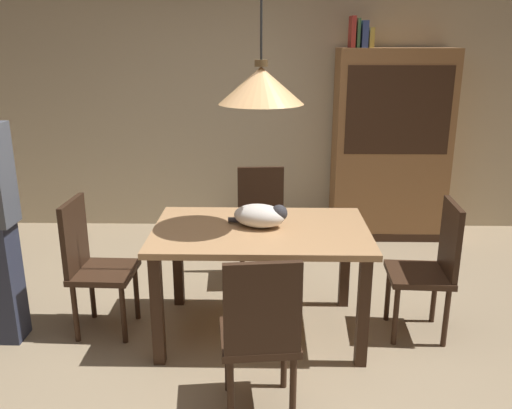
{
  "coord_description": "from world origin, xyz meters",
  "views": [
    {
      "loc": [
        0.09,
        -2.91,
        1.93
      ],
      "look_at": [
        0.02,
        0.58,
        0.85
      ],
      "focal_mm": 37.67,
      "sensor_mm": 36.0,
      "label": 1
    }
  ],
  "objects": [
    {
      "name": "book_yellow_short",
      "position": [
        1.05,
        2.32,
        1.94
      ],
      "size": [
        0.04,
        0.2,
        0.18
      ],
      "primitive_type": "cube",
      "color": "gold",
      "rests_on": "hutch_bookcase"
    },
    {
      "name": "chair_right_side",
      "position": [
        1.19,
        0.37,
        0.51
      ],
      "size": [
        0.42,
        0.42,
        0.93
      ],
      "color": "#382316",
      "rests_on": "ground"
    },
    {
      "name": "cat_sleeping",
      "position": [
        0.06,
        0.41,
        0.83
      ],
      "size": [
        0.4,
        0.3,
        0.16
      ],
      "color": "silver",
      "rests_on": "dining_table"
    },
    {
      "name": "hutch_bookcase",
      "position": [
        1.31,
        2.32,
        0.89
      ],
      "size": [
        1.12,
        0.45,
        1.85
      ],
      "color": "olive",
      "rests_on": "ground"
    },
    {
      "name": "chair_far_back",
      "position": [
        0.05,
        1.26,
        0.51
      ],
      "size": [
        0.43,
        0.43,
        0.93
      ],
      "color": "#382316",
      "rests_on": "ground"
    },
    {
      "name": "book_blue_wide",
      "position": [
        0.98,
        2.32,
        1.97
      ],
      "size": [
        0.06,
        0.24,
        0.24
      ],
      "primitive_type": "cube",
      "color": "#384C93",
      "rests_on": "hutch_bookcase"
    },
    {
      "name": "ground",
      "position": [
        0.0,
        0.0,
        0.0
      ],
      "size": [
        10.0,
        10.0,
        0.0
      ],
      "primitive_type": "plane",
      "color": "#998466"
    },
    {
      "name": "chair_left_side",
      "position": [
        -1.07,
        0.38,
        0.51
      ],
      "size": [
        0.41,
        0.41,
        0.93
      ],
      "color": "#382316",
      "rests_on": "ground"
    },
    {
      "name": "back_wall",
      "position": [
        0.0,
        2.65,
        1.45
      ],
      "size": [
        6.4,
        0.1,
        2.9
      ],
      "primitive_type": "cube",
      "color": "beige",
      "rests_on": "ground"
    },
    {
      "name": "chair_near_front",
      "position": [
        0.07,
        -0.5,
        0.51
      ],
      "size": [
        0.44,
        0.44,
        0.93
      ],
      "color": "#382316",
      "rests_on": "ground"
    },
    {
      "name": "dining_table",
      "position": [
        0.06,
        0.38,
        0.65
      ],
      "size": [
        1.4,
        0.9,
        0.75
      ],
      "color": "tan",
      "rests_on": "ground"
    },
    {
      "name": "book_red_tall",
      "position": [
        0.88,
        2.32,
        1.99
      ],
      "size": [
        0.04,
        0.22,
        0.28
      ],
      "primitive_type": "cube",
      "color": "#B73833",
      "rests_on": "hutch_bookcase"
    },
    {
      "name": "pendant_lamp",
      "position": [
        0.06,
        0.38,
        1.66
      ],
      "size": [
        0.52,
        0.52,
        1.3
      ],
      "color": "#E0A86B"
    },
    {
      "name": "book_green_slim",
      "position": [
        0.93,
        2.32,
        1.98
      ],
      "size": [
        0.03,
        0.2,
        0.26
      ],
      "primitive_type": "cube",
      "color": "#427A4C",
      "rests_on": "hutch_bookcase"
    }
  ]
}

